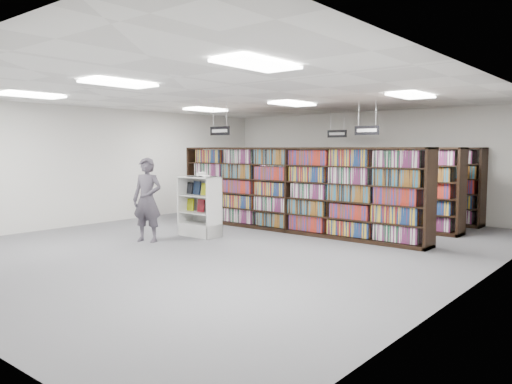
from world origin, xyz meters
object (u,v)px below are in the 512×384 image
Objects in this scene: bookshelf_row_near at (292,190)px; shopper at (147,200)px; open_book at (202,175)px; endcap_display at (201,216)px.

bookshelf_row_near reaches higher than shopper.
open_book is at bearing 46.60° from shopper.
shopper is (-0.38, -1.27, 0.46)m from endcap_display.
shopper reaches higher than endcap_display.
bookshelf_row_near is 2.35m from endcap_display.
bookshelf_row_near is at bearing 39.15° from shopper.
open_book is (0.09, -0.04, 0.97)m from endcap_display.
shopper is (-0.47, -1.23, -0.51)m from open_book.
shopper is at bearing -107.17° from endcap_display.
endcap_display is 2.01× the size of open_book.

